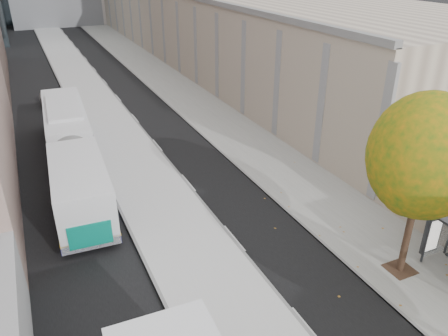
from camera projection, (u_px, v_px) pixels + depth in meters
bus_platform at (109, 126)px, 33.21m from camera, size 4.25×150.00×0.15m
sidewalk at (206, 111)px, 36.26m from camera, size 4.75×150.00×0.08m
building_tan at (200, 14)px, 62.35m from camera, size 18.00×92.00×8.00m
tree_c at (425, 157)px, 15.88m from camera, size 4.20×4.20×7.28m
bus_far at (71, 149)px, 25.61m from camera, size 3.43×17.49×2.90m
distant_car at (55, 100)px, 37.06m from camera, size 2.56×4.26×1.36m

